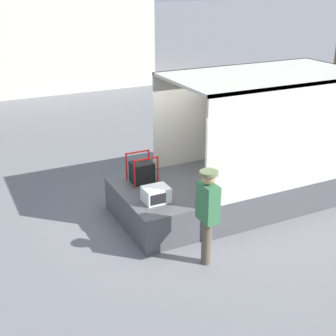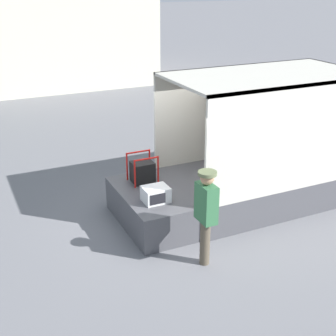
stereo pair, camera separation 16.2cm
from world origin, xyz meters
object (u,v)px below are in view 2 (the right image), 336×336
at_px(worker_person, 206,208).
at_px(box_truck, 324,146).
at_px(portable_generator, 143,171).
at_px(microwave, 156,194).

bearing_deg(worker_person, box_truck, 22.50).
distance_m(box_truck, portable_generator, 4.51).
relative_size(box_truck, worker_person, 3.59).
bearing_deg(box_truck, worker_person, -157.50).
distance_m(portable_generator, worker_person, 2.33).
bearing_deg(worker_person, microwave, 105.20).
height_order(microwave, worker_person, worker_person).
relative_size(microwave, portable_generator, 0.81).
relative_size(microwave, worker_person, 0.28).
bearing_deg(microwave, worker_person, -74.80).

